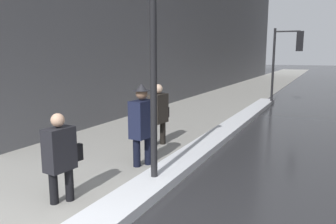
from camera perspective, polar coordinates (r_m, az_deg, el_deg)
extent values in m
cube|color=#9E9B93|center=(18.51, 10.58, 2.46)|extent=(4.00, 80.00, 0.01)
cube|color=white|center=(9.81, 9.52, -3.59)|extent=(0.67, 15.59, 0.17)
cylinder|color=black|center=(5.68, -2.55, 7.31)|extent=(0.12, 0.12, 4.20)
cylinder|color=black|center=(16.38, 17.84, 7.46)|extent=(0.11, 0.11, 3.57)
cylinder|color=black|center=(16.41, 20.12, 13.06)|extent=(1.10, 0.21, 0.07)
cube|color=black|center=(16.40, 21.98, 11.37)|extent=(0.32, 0.24, 0.90)
sphere|color=red|center=(16.53, 22.02, 12.35)|extent=(0.19, 0.19, 0.19)
sphere|color=orange|center=(16.52, 21.96, 11.36)|extent=(0.19, 0.19, 0.19)
sphere|color=green|center=(16.51, 21.89, 10.36)|extent=(0.19, 0.19, 0.19)
cylinder|color=black|center=(5.62, -16.86, -10.95)|extent=(0.14, 0.14, 0.79)
cylinder|color=black|center=(5.58, -19.36, -11.25)|extent=(0.14, 0.14, 0.79)
cube|color=black|center=(5.44, -18.39, -6.16)|extent=(0.32, 0.50, 0.69)
sphere|color=tan|center=(5.34, -18.66, -1.34)|extent=(0.21, 0.21, 0.21)
cube|color=black|center=(5.70, -15.70, -6.86)|extent=(0.12, 0.23, 0.28)
cylinder|color=black|center=(7.08, -3.50, -5.69)|extent=(0.16, 0.16, 0.90)
cylinder|color=black|center=(6.96, -5.48, -6.00)|extent=(0.16, 0.16, 0.90)
cube|color=#191E38|center=(6.89, -4.55, -1.24)|extent=(0.37, 0.57, 0.79)
sphere|color=#8C664C|center=(6.81, -4.61, 3.19)|extent=(0.24, 0.24, 0.24)
cylinder|color=#28282D|center=(6.80, -4.62, 3.75)|extent=(0.38, 0.38, 0.01)
cone|color=#28282D|center=(6.79, -4.62, 4.36)|extent=(0.23, 0.23, 0.15)
cylinder|color=black|center=(8.66, -0.93, -2.90)|extent=(0.15, 0.15, 0.87)
cylinder|color=black|center=(8.54, -2.46, -3.10)|extent=(0.15, 0.15, 0.87)
cube|color=#2D2823|center=(8.49, -1.71, 0.63)|extent=(0.36, 0.55, 0.76)
sphere|color=beige|center=(8.43, -1.73, 4.08)|extent=(0.23, 0.23, 0.23)
cube|color=black|center=(8.82, -0.41, -0.09)|extent=(0.12, 0.23, 0.28)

